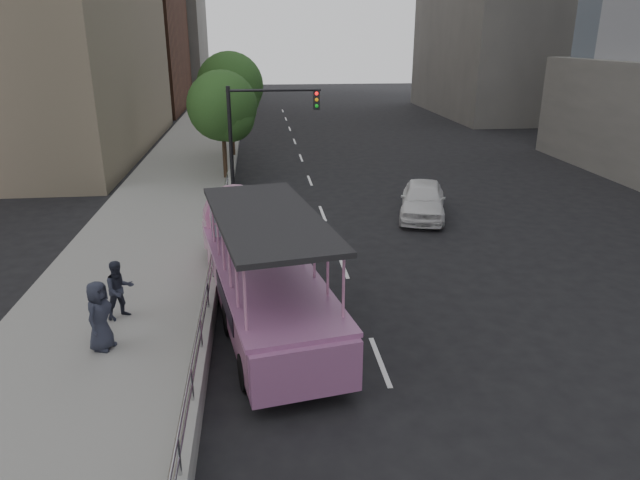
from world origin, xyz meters
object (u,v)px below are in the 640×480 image
(traffic_signal, at_px, (257,125))
(duck_boat, at_px, (260,271))
(pedestrian_mid, at_px, (119,290))
(pedestrian_far, at_px, (100,316))
(street_tree_far, at_px, (232,88))
(parking_sign, at_px, (233,228))
(car, at_px, (423,199))
(street_tree_near, at_px, (224,109))

(traffic_signal, bearing_deg, duck_boat, -90.30)
(pedestrian_mid, height_order, pedestrian_far, pedestrian_far)
(duck_boat, bearing_deg, pedestrian_far, -149.40)
(street_tree_far, bearing_deg, pedestrian_far, -95.90)
(traffic_signal, bearing_deg, pedestrian_mid, -106.96)
(parking_sign, xyz_separation_m, traffic_signal, (0.85, 9.14, 1.83))
(pedestrian_far, relative_size, street_tree_far, 0.26)
(car, height_order, parking_sign, parking_sign)
(duck_boat, distance_m, traffic_signal, 11.70)
(parking_sign, xyz_separation_m, street_tree_far, (-0.54, 18.57, 2.64))
(parking_sign, bearing_deg, pedestrian_mid, -133.88)
(car, relative_size, pedestrian_mid, 2.87)
(traffic_signal, xyz_separation_m, street_tree_far, (-1.40, 9.43, 0.81))
(street_tree_far, bearing_deg, duck_boat, -86.34)
(duck_boat, xyz_separation_m, traffic_signal, (0.06, 11.47, 2.32))
(duck_boat, relative_size, street_tree_near, 1.72)
(car, distance_m, traffic_signal, 8.14)
(traffic_signal, distance_m, street_tree_near, 3.80)
(pedestrian_mid, relative_size, parking_sign, 0.59)
(traffic_signal, bearing_deg, street_tree_near, 114.98)
(pedestrian_mid, bearing_deg, duck_boat, -23.22)
(pedestrian_mid, distance_m, pedestrian_far, 1.59)
(parking_sign, distance_m, street_tree_near, 12.78)
(pedestrian_far, distance_m, parking_sign, 5.42)
(car, relative_size, parking_sign, 1.70)
(street_tree_far, bearing_deg, pedestrian_mid, -96.07)
(pedestrian_mid, relative_size, street_tree_near, 0.27)
(street_tree_near, bearing_deg, car, -38.96)
(duck_boat, bearing_deg, traffic_signal, 89.70)
(duck_boat, xyz_separation_m, street_tree_near, (-1.54, 14.89, 2.64))
(car, distance_m, pedestrian_far, 14.79)
(car, height_order, traffic_signal, traffic_signal)
(pedestrian_far, bearing_deg, street_tree_near, 13.20)
(pedestrian_far, bearing_deg, traffic_signal, 5.01)
(street_tree_near, bearing_deg, street_tree_far, 88.09)
(pedestrian_mid, xyz_separation_m, pedestrian_far, (-0.10, -1.58, 0.07))
(traffic_signal, distance_m, street_tree_far, 9.57)
(traffic_signal, height_order, street_tree_far, street_tree_far)
(duck_boat, bearing_deg, car, 49.31)
(pedestrian_mid, xyz_separation_m, parking_sign, (2.83, 2.95, 0.59))
(car, relative_size, traffic_signal, 0.87)
(pedestrian_far, distance_m, street_tree_far, 23.43)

